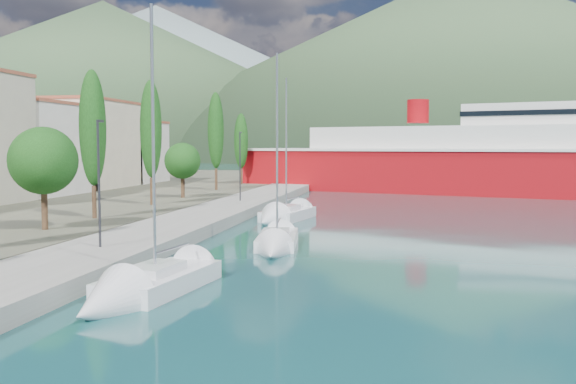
# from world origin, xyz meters

# --- Properties ---
(ground) EXTENTS (1400.00, 1400.00, 0.00)m
(ground) POSITION_xyz_m (0.00, 120.00, 0.00)
(ground) COLOR #15494B
(quay) EXTENTS (5.00, 88.00, 0.80)m
(quay) POSITION_xyz_m (-9.00, 26.00, 0.40)
(quay) COLOR gray
(quay) RESTS_ON ground
(hills_far) EXTENTS (1480.00, 900.00, 180.00)m
(hills_far) POSITION_xyz_m (138.59, 618.73, 77.39)
(hills_far) COLOR gray
(hills_far) RESTS_ON ground
(hills_near) EXTENTS (1010.00, 520.00, 115.00)m
(hills_near) POSITION_xyz_m (98.04, 372.50, 49.18)
(hills_near) COLOR #3C5836
(hills_near) RESTS_ON ground
(tree_row) EXTENTS (3.96, 66.18, 10.87)m
(tree_row) POSITION_xyz_m (-15.52, 30.54, 5.87)
(tree_row) COLOR #47301E
(tree_row) RESTS_ON land_strip
(lamp_posts) EXTENTS (0.15, 48.38, 6.06)m
(lamp_posts) POSITION_xyz_m (-9.00, 14.90, 4.08)
(lamp_posts) COLOR #2D2D33
(lamp_posts) RESTS_ON quay
(sailboat_near) EXTENTS (3.59, 8.52, 11.87)m
(sailboat_near) POSITION_xyz_m (-4.31, 6.41, 0.32)
(sailboat_near) COLOR silver
(sailboat_near) RESTS_ON ground
(sailboat_mid) EXTENTS (3.10, 8.22, 11.53)m
(sailboat_mid) POSITION_xyz_m (-1.52, 18.39, 0.29)
(sailboat_mid) COLOR silver
(sailboat_mid) RESTS_ON ground
(sailboat_far) EXTENTS (4.01, 8.30, 11.71)m
(sailboat_far) POSITION_xyz_m (-3.87, 31.15, 0.33)
(sailboat_far) COLOR silver
(sailboat_far) RESTS_ON ground
(ferry) EXTENTS (61.15, 29.18, 11.92)m
(ferry) POSITION_xyz_m (14.87, 63.90, 3.63)
(ferry) COLOR #9F0A11
(ferry) RESTS_ON ground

